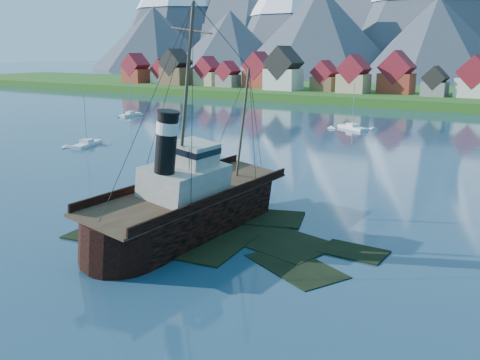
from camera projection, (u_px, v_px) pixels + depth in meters
The scene contains 8 objects.
ground at pixel (195, 238), 54.19m from camera, with size 1400.00×1400.00×0.00m, color navy.
shoal at pixel (221, 238), 55.07m from camera, with size 31.71×21.24×1.14m.
seawall at pixel (465, 113), 161.31m from camera, with size 600.00×2.50×2.00m, color #3F3D38.
town at pixel (382, 77), 193.25m from camera, with size 250.96×16.69×17.30m.
tugboat_wreck at pixel (198, 201), 56.29m from camera, with size 7.08×30.51×24.18m.
sailboat_a at pixel (87, 145), 105.85m from camera, with size 5.22×9.07×10.82m.
sailboat_b at pixel (130, 115), 153.62m from camera, with size 3.08×8.18×11.58m.
sailboat_c at pixel (352, 128), 128.12m from camera, with size 8.85×6.58×11.58m.
Camera 1 is at (32.02, -40.29, 18.53)m, focal length 40.00 mm.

